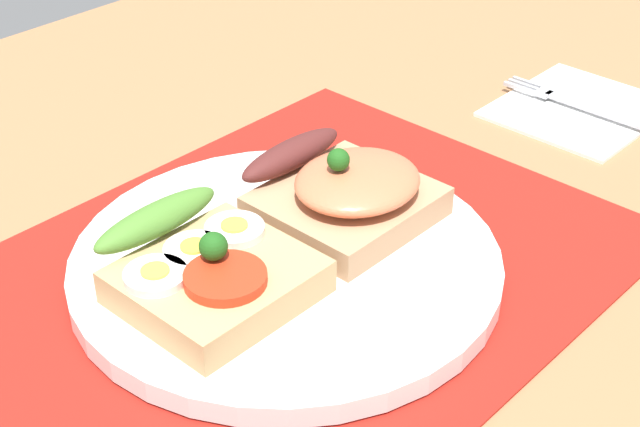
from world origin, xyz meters
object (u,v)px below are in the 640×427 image
sandwich_egg_tomato (206,269)px  sandwich_salmon (346,192)px  fork (573,102)px  plate (286,264)px  napkin (579,108)px

sandwich_egg_tomato → sandwich_salmon: sandwich_salmon is taller
sandwich_egg_tomato → fork: (36.61, -1.99, -2.37)cm
plate → sandwich_salmon: (5.50, 0.14, 2.53)cm
sandwich_egg_tomato → napkin: 37.17cm
plate → sandwich_salmon: size_ratio=2.42×
plate → napkin: 31.58cm
sandwich_egg_tomato → sandwich_salmon: 10.98cm
napkin → sandwich_egg_tomato: bearing=176.3°
plate → sandwich_egg_tomato: sandwich_egg_tomato is taller
plate → napkin: (31.53, -1.64, -0.67)cm
sandwich_egg_tomato → plate: bearing=-8.1°
sandwich_salmon → napkin: sandwich_salmon is taller
sandwich_egg_tomato → fork: bearing=-3.1°
sandwich_salmon → napkin: (26.03, -1.78, -3.20)cm
plate → napkin: size_ratio=2.00×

